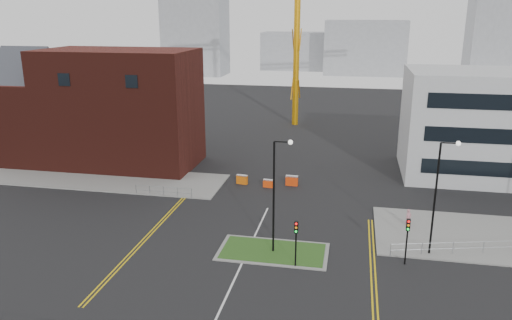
{
  "coord_description": "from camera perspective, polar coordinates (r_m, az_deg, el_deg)",
  "views": [
    {
      "loc": [
        7.6,
        -27.17,
        18.1
      ],
      "look_at": [
        -1.01,
        16.26,
        5.0
      ],
      "focal_mm": 35.0,
      "sensor_mm": 36.0,
      "label": 1
    }
  ],
  "objects": [
    {
      "name": "traffic_light_right",
      "position": [
        38.68,
        16.93,
        -7.96
      ],
      "size": [
        0.28,
        0.33,
        3.65
      ],
      "color": "black",
      "rests_on": "ground"
    },
    {
      "name": "skyline_a",
      "position": [
        154.83,
        -6.9,
        13.74
      ],
      "size": [
        18.0,
        12.0,
        22.0
      ],
      "primitive_type": "cube",
      "color": "gray",
      "rests_on": "ground"
    },
    {
      "name": "barrier_right",
      "position": [
        54.42,
        4.11,
        -2.31
      ],
      "size": [
        1.33,
        0.47,
        1.11
      ],
      "color": "red",
      "rests_on": "ground"
    },
    {
      "name": "ground",
      "position": [
        33.51,
        -3.87,
        -16.25
      ],
      "size": [
        200.0,
        200.0,
        0.0
      ],
      "primitive_type": "plane",
      "color": "black",
      "rests_on": "ground"
    },
    {
      "name": "skyline_c",
      "position": [
        156.75,
        25.76,
        13.41
      ],
      "size": [
        14.0,
        12.0,
        28.0
      ],
      "primitive_type": "cube",
      "color": "gray",
      "rests_on": "ground"
    },
    {
      "name": "pedestrian",
      "position": [
        46.01,
        17.02,
        -6.36
      ],
      "size": [
        0.71,
        0.65,
        1.62
      ],
      "primitive_type": "imported",
      "rotation": [
        0.0,
        0.0,
        0.58
      ],
      "color": "#BA7883",
      "rests_on": "ground"
    },
    {
      "name": "railing_left",
      "position": [
        51.84,
        -10.53,
        -3.37
      ],
      "size": [
        6.05,
        0.05,
        1.1
      ],
      "color": "gray",
      "rests_on": "ground"
    },
    {
      "name": "streetlamp_island",
      "position": [
        37.77,
        2.37,
        -3.16
      ],
      "size": [
        1.46,
        0.36,
        9.18
      ],
      "color": "black",
      "rests_on": "ground"
    },
    {
      "name": "barrier_left",
      "position": [
        53.77,
        1.39,
        -2.65
      ],
      "size": [
        1.08,
        0.47,
        0.88
      ],
      "color": "#E5400C",
      "rests_on": "ground"
    },
    {
      "name": "barrier_mid",
      "position": [
        54.81,
        -1.6,
        -2.19
      ],
      "size": [
        1.27,
        0.61,
        1.03
      ],
      "color": "#D15A0B",
      "rests_on": "ground"
    },
    {
      "name": "traffic_light_island",
      "position": [
        36.78,
        4.6,
        -8.55
      ],
      "size": [
        0.28,
        0.33,
        3.65
      ],
      "color": "black",
      "rests_on": "ground"
    },
    {
      "name": "centre_line",
      "position": [
        35.15,
        -3.0,
        -14.52
      ],
      "size": [
        0.15,
        30.0,
        0.01
      ],
      "primitive_type": "cube",
      "color": "silver",
      "rests_on": "ground"
    },
    {
      "name": "brick_building",
      "position": [
        64.06,
        -17.58,
        5.6
      ],
      "size": [
        24.2,
        10.07,
        14.24
      ],
      "color": "#411610",
      "rests_on": "ground"
    },
    {
      "name": "yellow_right_a",
      "position": [
        37.83,
        13.02,
        -12.56
      ],
      "size": [
        0.12,
        20.0,
        0.01
      ],
      "primitive_type": "cube",
      "color": "gold",
      "rests_on": "ground"
    },
    {
      "name": "pavement_left",
      "position": [
        59.2,
        -17.22,
        -2.03
      ],
      "size": [
        28.0,
        8.0,
        0.12
      ],
      "primitive_type": "cube",
      "color": "slate",
      "rests_on": "ground"
    },
    {
      "name": "streetlamp_right_near",
      "position": [
        39.83,
        20.19,
        -3.15
      ],
      "size": [
        1.46,
        0.36,
        9.18
      ],
      "color": "black",
      "rests_on": "ground"
    },
    {
      "name": "grass_island",
      "position": [
        39.92,
        1.97,
        -10.4
      ],
      "size": [
        8.0,
        4.0,
        0.12
      ],
      "primitive_type": "cube",
      "color": "#264918",
      "rests_on": "ground"
    },
    {
      "name": "yellow_right_b",
      "position": [
        37.84,
        13.48,
        -12.58
      ],
      "size": [
        0.12,
        20.0,
        0.01
      ],
      "primitive_type": "cube",
      "color": "gold",
      "rests_on": "ground"
    },
    {
      "name": "yellow_left_a",
      "position": [
        44.54,
        -11.84,
        -7.86
      ],
      "size": [
        0.12,
        24.0,
        0.01
      ],
      "primitive_type": "cube",
      "color": "gold",
      "rests_on": "ground"
    },
    {
      "name": "yellow_left_b",
      "position": [
        44.43,
        -11.48,
        -7.9
      ],
      "size": [
        0.12,
        24.0,
        0.01
      ],
      "primitive_type": "cube",
      "color": "gold",
      "rests_on": "ground"
    },
    {
      "name": "skyline_d",
      "position": [
        168.33,
        6.0,
        12.27
      ],
      "size": [
        30.0,
        12.0,
        12.0
      ],
      "primitive_type": "cube",
      "color": "gray",
      "rests_on": "ground"
    },
    {
      "name": "skyline_b",
      "position": [
        157.51,
        12.36,
        12.44
      ],
      "size": [
        24.0,
        12.0,
        16.0
      ],
      "primitive_type": "cube",
      "color": "gray",
      "rests_on": "ground"
    },
    {
      "name": "island_kerb",
      "position": [
        39.93,
        1.97,
        -10.42
      ],
      "size": [
        8.6,
        4.6,
        0.08
      ],
      "primitive_type": "cube",
      "color": "slate",
      "rests_on": "ground"
    }
  ]
}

